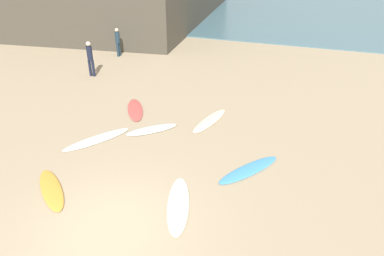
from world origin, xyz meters
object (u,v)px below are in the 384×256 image
at_px(surfboard_1, 178,204).
at_px(surfboard_3, 97,139).
at_px(surfboard_2, 51,189).
at_px(surfboard_4, 210,121).
at_px(beachgoer_near, 90,57).
at_px(beachgoer_mid, 118,41).
at_px(surfboard_0, 249,170).
at_px(surfboard_5, 152,129).
at_px(surfboard_6, 135,110).

xyz_separation_m(surfboard_1, surfboard_3, (-3.93, 2.12, -0.00)).
bearing_deg(surfboard_1, surfboard_3, 131.67).
xyz_separation_m(surfboard_1, surfboard_2, (-3.47, -0.66, 0.00)).
height_order(surfboard_1, surfboard_4, surfboard_4).
relative_size(surfboard_2, beachgoer_near, 1.16).
bearing_deg(beachgoer_mid, surfboard_0, -133.70).
distance_m(surfboard_4, beachgoer_mid, 10.48).
bearing_deg(surfboard_4, beachgoer_near, -10.85).
xyz_separation_m(surfboard_2, beachgoer_near, (-4.63, 8.38, 0.97)).
relative_size(surfboard_2, surfboard_5, 1.08).
bearing_deg(surfboard_2, surfboard_6, -136.31).
relative_size(surfboard_4, beachgoer_mid, 1.40).
height_order(surfboard_2, beachgoer_mid, beachgoer_mid).
relative_size(surfboard_0, surfboard_2, 1.12).
height_order(surfboard_3, surfboard_4, surfboard_4).
bearing_deg(surfboard_3, beachgoer_mid, -33.53).
distance_m(surfboard_4, surfboard_5, 2.25).
bearing_deg(surfboard_6, surfboard_5, 104.56).
relative_size(surfboard_6, beachgoer_near, 1.24).
bearing_deg(beachgoer_mid, surfboard_2, -157.51).
xyz_separation_m(surfboard_3, surfboard_5, (1.45, 1.29, 0.01)).
relative_size(surfboard_0, surfboard_3, 0.95).
bearing_deg(surfboard_4, surfboard_5, 50.16).
height_order(surfboard_6, beachgoer_mid, beachgoer_mid).
relative_size(surfboard_1, beachgoer_mid, 1.33).
distance_m(surfboard_1, surfboard_3, 4.46).
bearing_deg(surfboard_3, surfboard_1, -179.51).
height_order(surfboard_0, surfboard_2, surfboard_2).
height_order(surfboard_5, beachgoer_mid, beachgoer_mid).
distance_m(surfboard_2, surfboard_5, 4.19).
distance_m(surfboard_3, beachgoer_near, 7.05).
xyz_separation_m(surfboard_1, beachgoer_near, (-8.10, 7.71, 0.97)).
xyz_separation_m(surfboard_2, beachgoer_mid, (-5.35, 12.13, 0.91)).
bearing_deg(surfboard_2, beachgoer_near, -112.02).
bearing_deg(surfboard_0, surfboard_6, -173.24).
distance_m(surfboard_3, surfboard_4, 4.19).
bearing_deg(surfboard_4, surfboard_6, 12.61).
bearing_deg(surfboard_5, surfboard_6, -178.73).
height_order(beachgoer_near, beachgoer_mid, beachgoer_near).
distance_m(surfboard_0, surfboard_2, 5.60).
bearing_deg(surfboard_0, surfboard_4, 160.85).
height_order(surfboard_4, beachgoer_mid, beachgoer_mid).
bearing_deg(surfboard_0, beachgoer_near, -177.74).
relative_size(surfboard_2, surfboard_6, 0.93).
xyz_separation_m(surfboard_1, surfboard_4, (-0.74, 4.84, 0.00)).
bearing_deg(beachgoer_near, surfboard_4, 156.70).
bearing_deg(surfboard_3, beachgoer_near, -24.44).
relative_size(surfboard_3, surfboard_6, 1.10).
xyz_separation_m(surfboard_5, beachgoer_near, (-5.63, 4.31, 0.96)).
relative_size(surfboard_1, surfboard_4, 0.95).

